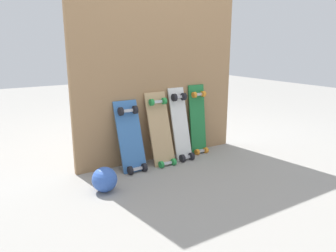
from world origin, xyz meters
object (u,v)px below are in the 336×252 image
skateboard_green (198,123)px  rubber_ball (105,179)px  skateboard_blue (131,140)px  skateboard_white (181,127)px  skateboard_natural (161,133)px

skateboard_green → rubber_ball: skateboard_green is taller
skateboard_blue → rubber_ball: 0.49m
skateboard_white → skateboard_green: bearing=12.3°
skateboard_white → skateboard_green: skateboard_green is taller
skateboard_natural → skateboard_green: size_ratio=0.96×
skateboard_blue → skateboard_natural: skateboard_natural is taller
skateboard_natural → skateboard_blue: bearing=179.6°
skateboard_white → skateboard_blue: bearing=-179.0°
skateboard_green → rubber_ball: size_ratio=3.97×
skateboard_white → skateboard_green: size_ratio=0.98×
skateboard_natural → rubber_ball: skateboard_natural is taller
skateboard_white → rubber_ball: 0.94m
skateboard_white → skateboard_green: 0.24m
skateboard_blue → skateboard_green: size_ratio=0.88×
skateboard_natural → skateboard_white: (0.22, 0.01, 0.01)m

